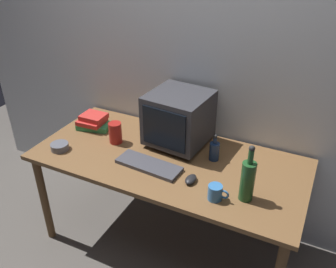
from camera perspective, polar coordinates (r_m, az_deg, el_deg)
The scene contains 12 objects.
ground_plane at distance 2.83m, azimuth 0.00°, elevation -16.56°, with size 6.00×6.00×0.00m, color #56514C.
back_wall at distance 2.50m, azimuth 4.81°, elevation 11.17°, with size 4.00×0.08×2.50m, color silver.
desk at distance 2.38m, azimuth 0.00°, elevation -5.41°, with size 1.77×0.81×0.75m.
crt_monitor at distance 2.40m, azimuth 1.72°, elevation 2.50°, with size 0.41×0.42×0.37m.
keyboard at distance 2.25m, azimuth -3.08°, elevation -4.96°, with size 0.42×0.15×0.02m, color #3F3F47.
computer_mouse at distance 2.13m, azimuth 3.66°, elevation -7.23°, with size 0.06×0.10×0.04m, color black.
bottle_tall at distance 1.98m, azimuth 12.58°, elevation -7.10°, with size 0.08×0.08×0.34m.
bottle_short at distance 2.31m, azimuth 7.39°, elevation -2.61°, with size 0.07×0.07×0.18m.
book_stack at distance 2.71m, azimuth -11.82°, elevation 1.92°, with size 0.26×0.19×0.11m.
mug at distance 2.00m, azimuth 7.59°, elevation -9.23°, with size 0.12×0.08×0.09m.
cd_spindle at distance 2.52m, azimuth -16.89°, elevation -1.93°, with size 0.12×0.12×0.04m, color #595B66.
metal_canister at distance 2.49m, azimuth -8.39°, elevation 0.19°, with size 0.09×0.09×0.15m, color #A51E19.
Camera 1 is at (0.85, -1.74, 2.06)m, focal length 38.24 mm.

